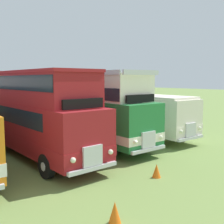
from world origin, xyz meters
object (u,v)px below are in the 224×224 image
bus_fifth_in_row (29,109)px  bus_seventh_in_row (133,111)px  cone_near_end (115,212)px  cone_mid_row (157,171)px  bus_sixth_in_row (87,106)px

bus_fifth_in_row → bus_seventh_in_row: 7.94m
cone_near_end → cone_mid_row: 4.08m
bus_sixth_in_row → bus_seventh_in_row: size_ratio=1.07×
cone_near_end → cone_mid_row: bearing=26.2°
bus_fifth_in_row → bus_sixth_in_row: (3.95, 0.36, -0.12)m
bus_fifth_in_row → cone_mid_row: size_ratio=20.32×
bus_seventh_in_row → cone_mid_row: size_ratio=17.72×
bus_fifth_in_row → cone_near_end: size_ratio=18.42×
cone_near_end → cone_mid_row: (3.66, 1.80, -0.03)m
cone_mid_row → bus_sixth_in_row: bearing=80.0°
bus_sixth_in_row → cone_mid_row: size_ratio=19.01×
cone_near_end → bus_sixth_in_row: bearing=61.5°
bus_fifth_in_row → bus_sixth_in_row: 3.97m
bus_sixth_in_row → bus_fifth_in_row: bearing=-174.9°
bus_sixth_in_row → cone_near_end: 10.56m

